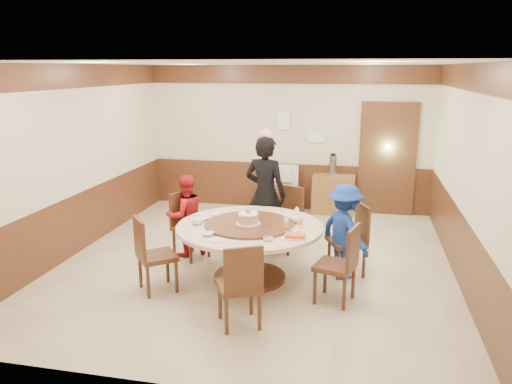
% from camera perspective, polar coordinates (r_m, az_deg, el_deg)
% --- Properties ---
extents(room, '(6.00, 6.04, 2.84)m').
position_cam_1_polar(room, '(7.00, 0.12, 0.27)').
color(room, '#C1B39A').
rests_on(room, ground).
extents(banquet_table, '(1.91, 1.91, 0.78)m').
position_cam_1_polar(banquet_table, '(6.57, -0.74, -5.63)').
color(banquet_table, '#4B2817').
rests_on(banquet_table, ground).
extents(chair_0, '(0.59, 0.58, 0.97)m').
position_cam_1_polar(chair_0, '(6.94, 10.47, -6.79)').
color(chair_0, '#4B2817').
rests_on(chair_0, ground).
extents(chair_1, '(0.57, 0.58, 0.97)m').
position_cam_1_polar(chair_1, '(7.73, 3.32, -4.40)').
color(chair_1, '#4B2817').
rests_on(chair_1, ground).
extents(chair_2, '(0.60, 0.60, 0.97)m').
position_cam_1_polar(chair_2, '(7.47, -7.53, -5.15)').
color(chair_2, '#4B2817').
rests_on(chair_2, ground).
extents(chair_3, '(0.62, 0.62, 0.97)m').
position_cam_1_polar(chair_3, '(6.45, -11.36, -8.47)').
color(chair_3, '#4B2817').
rests_on(chair_3, ground).
extents(chair_4, '(0.59, 0.60, 0.97)m').
position_cam_1_polar(chair_4, '(5.52, -1.87, -12.17)').
color(chair_4, '#4B2817').
rests_on(chair_4, ground).
extents(chair_5, '(0.55, 0.54, 0.97)m').
position_cam_1_polar(chair_5, '(6.11, 9.18, -9.67)').
color(chair_5, '#4B2817').
rests_on(chair_5, ground).
extents(person_standing, '(0.73, 0.57, 1.79)m').
position_cam_1_polar(person_standing, '(7.51, 1.08, -0.24)').
color(person_standing, black).
rests_on(person_standing, ground).
extents(person_red, '(0.76, 0.74, 1.23)m').
position_cam_1_polar(person_red, '(7.47, -8.04, -2.67)').
color(person_red, '#B1171D').
rests_on(person_red, ground).
extents(person_blue, '(0.92, 0.93, 1.28)m').
position_cam_1_polar(person_blue, '(6.72, 10.10, -4.45)').
color(person_blue, navy).
rests_on(person_blue, ground).
extents(birthday_cake, '(0.32, 0.32, 0.21)m').
position_cam_1_polar(birthday_cake, '(6.44, -0.90, -3.03)').
color(birthday_cake, white).
rests_on(birthday_cake, banquet_table).
extents(teapot_left, '(0.17, 0.15, 0.13)m').
position_cam_1_polar(teapot_left, '(6.56, -6.71, -3.22)').
color(teapot_left, white).
rests_on(teapot_left, banquet_table).
extents(teapot_right, '(0.17, 0.15, 0.13)m').
position_cam_1_polar(teapot_right, '(6.60, 4.69, -3.04)').
color(teapot_right, white).
rests_on(teapot_right, banquet_table).
extents(bowl_0, '(0.14, 0.14, 0.03)m').
position_cam_1_polar(bowl_0, '(6.91, -4.44, -2.63)').
color(bowl_0, white).
rests_on(bowl_0, banquet_table).
extents(bowl_1, '(0.12, 0.12, 0.04)m').
position_cam_1_polar(bowl_1, '(5.94, 1.40, -5.39)').
color(bowl_1, white).
rests_on(bowl_1, banquet_table).
extents(bowl_2, '(0.15, 0.15, 0.04)m').
position_cam_1_polar(bowl_2, '(6.14, -5.50, -4.81)').
color(bowl_2, white).
rests_on(bowl_2, banquet_table).
extents(bowl_3, '(0.13, 0.13, 0.04)m').
position_cam_1_polar(bowl_3, '(6.23, 4.56, -4.48)').
color(bowl_3, white).
rests_on(bowl_3, banquet_table).
extents(bowl_4, '(0.17, 0.17, 0.04)m').
position_cam_1_polar(bowl_4, '(6.75, -6.07, -3.05)').
color(bowl_4, white).
rests_on(bowl_4, banquet_table).
extents(saucer_near, '(0.18, 0.18, 0.01)m').
position_cam_1_polar(saucer_near, '(5.96, -4.50, -5.47)').
color(saucer_near, white).
rests_on(saucer_near, banquet_table).
extents(saucer_far, '(0.18, 0.18, 0.01)m').
position_cam_1_polar(saucer_far, '(6.89, 3.84, -2.77)').
color(saucer_far, white).
rests_on(saucer_far, banquet_table).
extents(shrimp_platter, '(0.30, 0.20, 0.06)m').
position_cam_1_polar(shrimp_platter, '(6.02, 4.54, -5.09)').
color(shrimp_platter, white).
rests_on(shrimp_platter, banquet_table).
extents(bottle_0, '(0.06, 0.06, 0.16)m').
position_cam_1_polar(bottle_0, '(6.35, 3.48, -3.55)').
color(bottle_0, white).
rests_on(bottle_0, banquet_table).
extents(bottle_1, '(0.06, 0.06, 0.16)m').
position_cam_1_polar(bottle_1, '(6.40, 5.12, -3.41)').
color(bottle_1, white).
rests_on(bottle_1, banquet_table).
extents(bottle_2, '(0.06, 0.06, 0.16)m').
position_cam_1_polar(bottle_2, '(6.72, 4.68, -2.56)').
color(bottle_2, white).
rests_on(bottle_2, banquet_table).
extents(tv_stand, '(0.85, 0.45, 0.50)m').
position_cam_1_polar(tv_stand, '(9.84, 2.65, -0.69)').
color(tv_stand, '#4B2817').
rests_on(tv_stand, ground).
extents(television, '(0.73, 0.19, 0.42)m').
position_cam_1_polar(television, '(9.73, 2.68, 1.93)').
color(television, gray).
rests_on(television, tv_stand).
extents(side_cabinet, '(0.80, 0.40, 0.75)m').
position_cam_1_polar(side_cabinet, '(9.72, 8.83, -0.26)').
color(side_cabinet, brown).
rests_on(side_cabinet, ground).
extents(thermos, '(0.15, 0.15, 0.38)m').
position_cam_1_polar(thermos, '(9.60, 8.77, 3.02)').
color(thermos, silver).
rests_on(thermos, side_cabinet).
extents(notice_left, '(0.25, 0.00, 0.35)m').
position_cam_1_polar(notice_left, '(9.76, 3.12, 8.15)').
color(notice_left, white).
rests_on(notice_left, room).
extents(notice_right, '(0.30, 0.00, 0.22)m').
position_cam_1_polar(notice_right, '(9.72, 6.91, 6.26)').
color(notice_right, white).
rests_on(notice_right, room).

